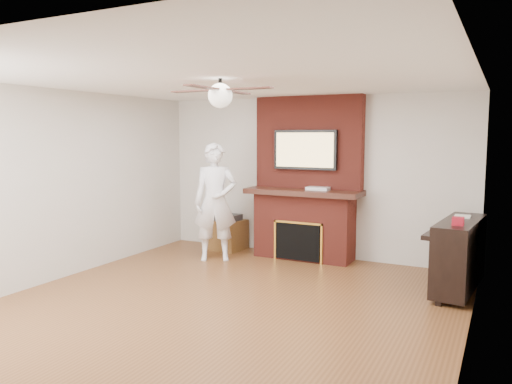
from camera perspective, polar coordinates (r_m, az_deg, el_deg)
The scene contains 12 objects.
room_shell at distance 5.42m, azimuth -4.01°, elevation -0.42°, with size 5.36×5.86×2.86m.
fireplace at distance 7.73m, azimuth 5.70°, elevation -0.25°, with size 1.78×0.64×2.50m.
tv at distance 7.64m, azimuth 5.64°, elevation 4.82°, with size 1.00×0.08×0.60m.
ceiling_fan at distance 5.40m, azimuth -4.11°, elevation 11.06°, with size 1.21×1.21×0.31m.
person at distance 7.59m, azimuth -4.67°, elevation -1.14°, with size 0.66×0.44×1.79m, color white.
side_table at distance 8.37m, azimuth -3.24°, elevation -4.73°, with size 0.56×0.56×0.59m.
piano at distance 6.56m, azimuth 22.12°, elevation -6.55°, with size 0.63×1.39×0.98m.
cable_box at distance 7.55m, azimuth 7.09°, elevation 0.40°, with size 0.33×0.19×0.05m, color silver.
candle_orange at distance 7.78m, azimuth 3.34°, elevation -7.25°, with size 0.07×0.07×0.11m, color orange.
candle_green at distance 7.69m, azimuth 5.27°, elevation -7.46°, with size 0.07×0.07×0.09m, color #498736.
candle_cream at distance 7.71m, azimuth 5.56°, elevation -7.38°, with size 0.08×0.08×0.11m, color beige.
candle_blue at distance 7.68m, azimuth 6.56°, elevation -7.56°, with size 0.06×0.06×0.08m, color teal.
Camera 1 is at (2.76, -4.62, 1.90)m, focal length 35.00 mm.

